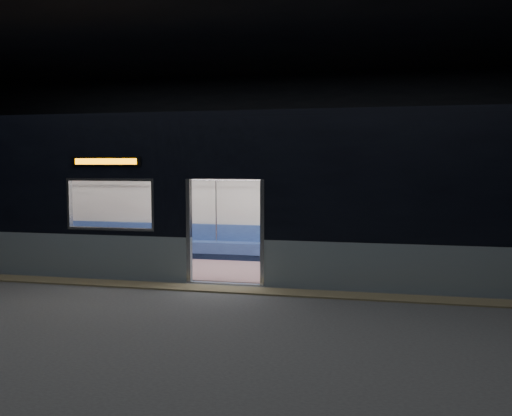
% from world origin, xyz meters
% --- Properties ---
extents(station_floor, '(24.00, 14.00, 0.01)m').
position_xyz_m(station_floor, '(0.00, 0.00, -0.01)').
color(station_floor, '#47494C').
rests_on(station_floor, ground).
extents(station_envelope, '(24.00, 14.00, 5.00)m').
position_xyz_m(station_envelope, '(0.00, 0.00, 3.66)').
color(station_envelope, black).
rests_on(station_envelope, station_floor).
extents(tactile_strip, '(22.80, 0.50, 0.03)m').
position_xyz_m(tactile_strip, '(0.00, 0.55, 0.01)').
color(tactile_strip, '#8C7F59').
rests_on(tactile_strip, station_floor).
extents(metro_car, '(18.00, 3.04, 3.35)m').
position_xyz_m(metro_car, '(-0.00, 2.54, 1.85)').
color(metro_car, gray).
rests_on(metro_car, station_floor).
extents(passenger, '(0.43, 0.69, 1.34)m').
position_xyz_m(passenger, '(2.92, 3.55, 0.79)').
color(passenger, black).
rests_on(passenger, metro_car).
extents(handbag, '(0.35, 0.33, 0.14)m').
position_xyz_m(handbag, '(2.89, 3.33, 0.67)').
color(handbag, black).
rests_on(handbag, passenger).
extents(transit_map, '(1.06, 0.03, 0.69)m').
position_xyz_m(transit_map, '(5.00, 3.85, 1.49)').
color(transit_map, white).
rests_on(transit_map, metro_car).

